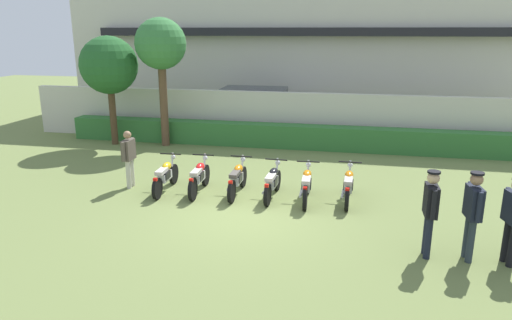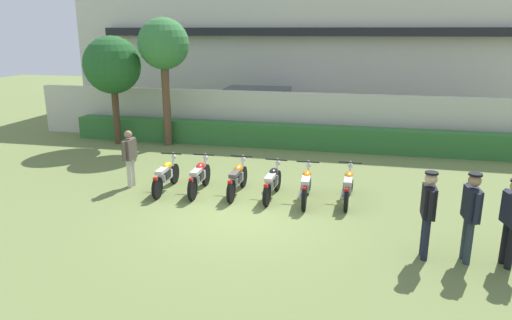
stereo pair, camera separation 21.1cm
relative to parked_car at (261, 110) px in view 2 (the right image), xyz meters
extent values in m
plane|color=olive|center=(1.55, -9.26, -0.94)|extent=(60.00, 60.00, 0.00)
cube|color=beige|center=(1.55, 4.82, 2.87)|extent=(22.32, 6.00, 7.61)
cube|color=black|center=(1.55, 1.57, 3.25)|extent=(18.75, 0.50, 0.36)
cube|color=beige|center=(1.55, -1.82, 0.06)|extent=(21.21, 0.30, 1.98)
cube|color=#337033|center=(1.55, -2.52, -0.50)|extent=(16.97, 0.70, 0.86)
cube|color=silver|center=(0.05, 0.00, -0.20)|extent=(4.56, 1.99, 1.00)
cube|color=#2D333D|center=(-0.15, 0.00, 0.63)|extent=(2.75, 1.79, 0.65)
cylinder|color=black|center=(1.60, 0.98, -0.60)|extent=(0.69, 0.24, 0.68)
cylinder|color=black|center=(1.65, -0.87, -0.60)|extent=(0.69, 0.24, 0.68)
cylinder|color=black|center=(-1.55, 0.88, -0.60)|extent=(0.69, 0.24, 0.68)
cylinder|color=black|center=(-1.49, -0.97, -0.60)|extent=(0.69, 0.24, 0.68)
cylinder|color=#4C3823|center=(-4.95, -3.35, 0.19)|extent=(0.25, 0.25, 2.26)
sphere|color=#235B28|center=(-4.95, -3.35, 2.07)|extent=(2.14, 2.14, 2.14)
cylinder|color=brown|center=(-2.95, -3.13, 0.63)|extent=(0.30, 0.30, 3.14)
sphere|color=#387A3D|center=(-2.95, -3.13, 2.85)|extent=(1.86, 1.86, 1.86)
cylinder|color=black|center=(-0.92, -7.45, -0.65)|extent=(0.11, 0.58, 0.58)
cylinder|color=black|center=(-0.87, -8.74, -0.65)|extent=(0.11, 0.58, 0.58)
cube|color=silver|center=(-0.89, -8.14, -0.50)|extent=(0.22, 0.61, 0.22)
ellipsoid|color=yellow|center=(-0.90, -7.97, -0.27)|extent=(0.24, 0.45, 0.22)
cube|color=beige|center=(-0.88, -8.37, -0.29)|extent=(0.22, 0.53, 0.10)
cube|color=red|center=(-0.86, -8.84, -0.37)|extent=(0.10, 0.08, 0.08)
cylinder|color=silver|center=(-0.92, -7.54, -0.33)|extent=(0.06, 0.23, 0.65)
cylinder|color=black|center=(-0.91, -7.63, -0.01)|extent=(0.60, 0.06, 0.04)
sphere|color=silver|center=(-0.92, -7.43, -0.15)|extent=(0.14, 0.14, 0.14)
cylinder|color=silver|center=(-1.00, -8.40, -0.63)|extent=(0.09, 0.55, 0.07)
cube|color=black|center=(-0.89, -8.19, -0.45)|extent=(0.25, 0.37, 0.20)
cylinder|color=black|center=(0.02, -7.40, -0.63)|extent=(0.12, 0.61, 0.60)
cylinder|color=black|center=(0.07, -8.65, -0.63)|extent=(0.12, 0.61, 0.60)
cube|color=silver|center=(0.05, -8.07, -0.48)|extent=(0.23, 0.61, 0.22)
ellipsoid|color=red|center=(0.04, -7.90, -0.25)|extent=(0.24, 0.45, 0.22)
cube|color=#B2ADA3|center=(0.06, -8.30, -0.27)|extent=(0.22, 0.53, 0.10)
cube|color=red|center=(0.08, -8.75, -0.35)|extent=(0.10, 0.08, 0.08)
cylinder|color=silver|center=(0.02, -7.49, -0.31)|extent=(0.06, 0.23, 0.65)
cylinder|color=black|center=(0.03, -7.58, 0.01)|extent=(0.60, 0.06, 0.04)
sphere|color=silver|center=(0.02, -7.38, -0.13)|extent=(0.14, 0.14, 0.14)
cylinder|color=silver|center=(-0.06, -8.33, -0.61)|extent=(0.09, 0.55, 0.07)
cube|color=black|center=(0.05, -8.12, -0.43)|extent=(0.26, 0.37, 0.20)
cylinder|color=black|center=(1.09, -7.30, -0.64)|extent=(0.09, 0.59, 0.59)
cylinder|color=black|center=(1.10, -8.58, -0.64)|extent=(0.09, 0.59, 0.59)
cube|color=silver|center=(1.09, -7.99, -0.49)|extent=(0.20, 0.60, 0.22)
ellipsoid|color=orange|center=(1.09, -7.82, -0.26)|extent=(0.22, 0.44, 0.22)
cube|color=#4C4742|center=(1.09, -8.22, -0.28)|extent=(0.20, 0.52, 0.10)
cube|color=red|center=(1.10, -8.68, -0.36)|extent=(0.10, 0.08, 0.08)
cylinder|color=silver|center=(1.09, -7.39, -0.32)|extent=(0.05, 0.23, 0.65)
cylinder|color=black|center=(1.09, -7.48, 0.00)|extent=(0.60, 0.04, 0.04)
sphere|color=silver|center=(1.09, -7.28, -0.14)|extent=(0.14, 0.14, 0.14)
cylinder|color=silver|center=(0.97, -8.24, -0.62)|extent=(0.07, 0.55, 0.07)
cube|color=black|center=(1.09, -8.04, -0.44)|extent=(0.24, 0.36, 0.20)
cylinder|color=black|center=(2.08, -7.39, -0.65)|extent=(0.11, 0.57, 0.56)
cylinder|color=black|center=(2.03, -8.62, -0.65)|extent=(0.11, 0.57, 0.56)
cube|color=silver|center=(2.06, -8.05, -0.50)|extent=(0.22, 0.61, 0.22)
ellipsoid|color=black|center=(2.06, -7.88, -0.27)|extent=(0.24, 0.45, 0.22)
cube|color=beige|center=(2.05, -8.28, -0.29)|extent=(0.22, 0.53, 0.10)
cube|color=red|center=(2.03, -8.72, -0.37)|extent=(0.10, 0.08, 0.08)
cylinder|color=silver|center=(2.08, -7.48, -0.33)|extent=(0.06, 0.23, 0.65)
cylinder|color=black|center=(2.07, -7.57, -0.01)|extent=(0.60, 0.06, 0.04)
sphere|color=silver|center=(2.08, -7.37, -0.15)|extent=(0.14, 0.14, 0.14)
cylinder|color=silver|center=(1.93, -8.30, -0.63)|extent=(0.09, 0.55, 0.07)
cube|color=black|center=(2.05, -8.10, -0.45)|extent=(0.25, 0.37, 0.20)
cylinder|color=black|center=(2.93, -7.50, -0.63)|extent=(0.12, 0.62, 0.61)
cylinder|color=black|center=(2.99, -8.71, -0.63)|extent=(0.12, 0.62, 0.61)
cube|color=silver|center=(2.96, -8.16, -0.48)|extent=(0.23, 0.61, 0.22)
ellipsoid|color=orange|center=(2.95, -7.99, -0.25)|extent=(0.24, 0.45, 0.22)
cube|color=beige|center=(2.97, -8.39, -0.27)|extent=(0.22, 0.53, 0.10)
cube|color=red|center=(2.99, -8.81, -0.35)|extent=(0.10, 0.08, 0.08)
cylinder|color=silver|center=(2.94, -7.59, -0.31)|extent=(0.06, 0.23, 0.65)
cylinder|color=black|center=(2.94, -7.68, 0.01)|extent=(0.60, 0.06, 0.04)
sphere|color=silver|center=(2.93, -7.48, -0.13)|extent=(0.14, 0.14, 0.14)
cylinder|color=silver|center=(2.85, -8.41, -0.61)|extent=(0.09, 0.55, 0.07)
cube|color=black|center=(2.96, -8.21, -0.43)|extent=(0.26, 0.37, 0.20)
cylinder|color=black|center=(4.02, -7.28, -0.64)|extent=(0.10, 0.59, 0.59)
cylinder|color=black|center=(3.99, -8.54, -0.64)|extent=(0.10, 0.59, 0.59)
cube|color=silver|center=(4.01, -7.96, -0.49)|extent=(0.21, 0.60, 0.22)
ellipsoid|color=orange|center=(4.01, -7.79, -0.26)|extent=(0.23, 0.45, 0.22)
cube|color=#B2ADA3|center=(4.00, -8.19, -0.28)|extent=(0.21, 0.52, 0.10)
cube|color=red|center=(3.99, -8.64, -0.36)|extent=(0.10, 0.08, 0.08)
cylinder|color=silver|center=(4.02, -7.37, -0.32)|extent=(0.06, 0.23, 0.65)
cylinder|color=black|center=(4.02, -7.46, 0.00)|extent=(0.60, 0.05, 0.04)
sphere|color=silver|center=(4.02, -7.26, -0.14)|extent=(0.14, 0.14, 0.14)
cylinder|color=silver|center=(3.88, -8.21, -0.62)|extent=(0.08, 0.55, 0.07)
cube|color=black|center=(4.01, -8.01, -0.44)|extent=(0.25, 0.37, 0.20)
cylinder|color=beige|center=(-2.00, -7.88, -0.54)|extent=(0.13, 0.13, 0.80)
cylinder|color=beige|center=(-2.00, -8.09, -0.54)|extent=(0.13, 0.13, 0.80)
cube|color=brown|center=(-2.00, -7.98, 0.15)|extent=(0.22, 0.47, 0.57)
cylinder|color=brown|center=(-2.00, -7.70, 0.16)|extent=(0.09, 0.09, 0.54)
cylinder|color=brown|center=(-2.00, -8.26, 0.16)|extent=(0.09, 0.09, 0.54)
sphere|color=#9E7556|center=(-2.00, -7.98, 0.57)|extent=(0.22, 0.22, 0.22)
cylinder|color=black|center=(5.57, -10.76, -0.51)|extent=(0.13, 0.13, 0.85)
cylinder|color=black|center=(5.57, -10.53, -0.51)|extent=(0.13, 0.13, 0.85)
cube|color=black|center=(5.57, -10.64, 0.22)|extent=(0.22, 0.50, 0.60)
cylinder|color=black|center=(5.57, -10.94, 0.23)|extent=(0.09, 0.09, 0.57)
cylinder|color=black|center=(5.56, -10.35, 0.23)|extent=(0.09, 0.09, 0.57)
sphere|color=tan|center=(5.57, -10.64, 0.67)|extent=(0.23, 0.23, 0.23)
cylinder|color=black|center=(5.57, -10.64, 0.78)|extent=(0.24, 0.24, 0.04)
cylinder|color=#28333D|center=(6.33, -10.75, -0.50)|extent=(0.13, 0.13, 0.86)
cylinder|color=#28333D|center=(6.31, -10.52, -0.50)|extent=(0.13, 0.13, 0.86)
cube|color=black|center=(6.32, -10.64, 0.23)|extent=(0.26, 0.52, 0.61)
cylinder|color=black|center=(6.35, -10.94, 0.25)|extent=(0.09, 0.09, 0.58)
cylinder|color=black|center=(6.30, -10.34, 0.25)|extent=(0.09, 0.09, 0.58)
sphere|color=#9E7556|center=(6.32, -10.64, 0.69)|extent=(0.23, 0.23, 0.23)
cylinder|color=black|center=(6.32, -10.64, 0.81)|extent=(0.25, 0.25, 0.04)
cylinder|color=black|center=(7.05, -10.78, -0.52)|extent=(0.13, 0.13, 0.83)
cylinder|color=black|center=(7.00, -10.56, -0.52)|extent=(0.13, 0.13, 0.83)
cylinder|color=black|center=(6.96, -10.38, 0.21)|extent=(0.09, 0.09, 0.56)
camera|label=1|loc=(4.03, -19.50, 3.35)|focal=32.84mm
camera|label=2|loc=(4.23, -19.45, 3.35)|focal=32.84mm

